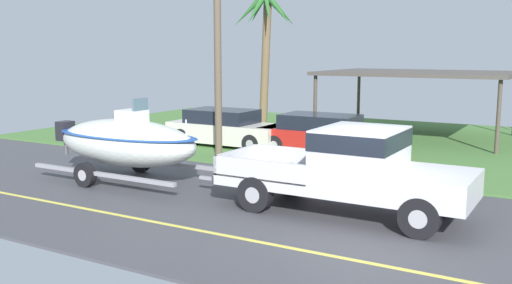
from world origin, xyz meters
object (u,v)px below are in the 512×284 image
object	(u,v)px
pickup_truck_towing	(358,168)
parked_sedan_far	(324,135)
parked_sedan_near	(226,128)
utility_pole	(218,45)
carport_awning	(418,74)
boat_on_trailer	(126,142)
palm_tree_near_right	(265,24)

from	to	relation	value
pickup_truck_towing	parked_sedan_far	bearing A→B (deg)	119.05
parked_sedan_near	utility_pole	world-z (taller)	utility_pole
parked_sedan_near	pickup_truck_towing	bearing A→B (deg)	-39.80
carport_awning	utility_pole	size ratio (longest dim) A/B	1.02
utility_pole	boat_on_trailer	bearing A→B (deg)	-92.45
pickup_truck_towing	parked_sedan_far	world-z (taller)	pickup_truck_towing
palm_tree_near_right	utility_pole	bearing A→B (deg)	-70.74
parked_sedan_near	palm_tree_near_right	world-z (taller)	palm_tree_near_right
palm_tree_near_right	utility_pole	world-z (taller)	utility_pole
pickup_truck_towing	utility_pole	world-z (taller)	utility_pole
parked_sedan_far	parked_sedan_near	bearing A→B (deg)	-176.41
parked_sedan_near	carport_awning	distance (m)	8.14
pickup_truck_towing	utility_pole	xyz separation A→B (m)	(-6.47, 4.24, 2.68)
carport_awning	utility_pole	bearing A→B (deg)	-121.54
boat_on_trailer	carport_awning	size ratio (longest dim) A/B	0.81
boat_on_trailer	parked_sedan_far	bearing A→B (deg)	64.86
parked_sedan_far	palm_tree_near_right	size ratio (longest dim) A/B	0.70
parked_sedan_far	palm_tree_near_right	world-z (taller)	palm_tree_near_right
pickup_truck_towing	boat_on_trailer	distance (m)	6.65
parked_sedan_near	parked_sedan_far	distance (m)	3.90
palm_tree_near_right	pickup_truck_towing	bearing A→B (deg)	-53.33
boat_on_trailer	utility_pole	size ratio (longest dim) A/B	0.82
pickup_truck_towing	boat_on_trailer	bearing A→B (deg)	-180.00
boat_on_trailer	parked_sedan_near	distance (m)	6.32
pickup_truck_towing	carport_awning	xyz separation A→B (m)	(-1.84, 11.78, 1.56)
parked_sedan_near	parked_sedan_far	world-z (taller)	same
parked_sedan_near	carport_awning	world-z (taller)	carport_awning
parked_sedan_far	utility_pole	xyz separation A→B (m)	(-2.87, -2.26, 3.06)
pickup_truck_towing	boat_on_trailer	xyz separation A→B (m)	(-6.65, -0.00, 0.02)
boat_on_trailer	utility_pole	distance (m)	5.00
boat_on_trailer	utility_pole	bearing A→B (deg)	87.55
pickup_truck_towing	utility_pole	distance (m)	8.19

